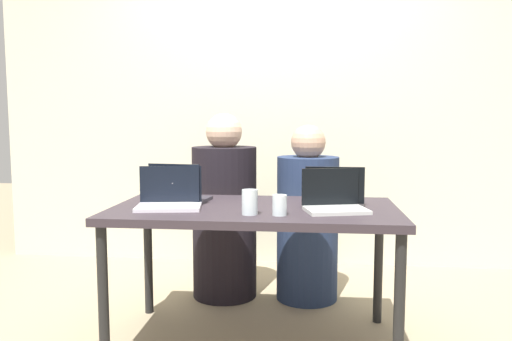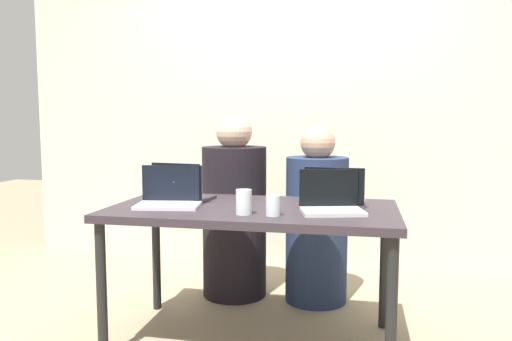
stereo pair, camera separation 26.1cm
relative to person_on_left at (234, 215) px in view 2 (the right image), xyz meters
The scene contains 11 objects.
ground_plane 0.91m from the person_on_left, 68.23° to the right, with size 12.00×12.00×0.00m, color gray.
back_wall 1.19m from the person_on_left, 72.24° to the left, with size 4.50×0.10×2.65m, color beige.
desk 0.74m from the person_on_left, 68.23° to the right, with size 1.46×0.77×0.72m.
person_on_left is the anchor object (origin of this frame).
person_on_right 0.54m from the person_on_left, ahead, with size 0.43×0.43×1.13m.
laptop_front_left 0.80m from the person_on_left, 101.85° to the right, with size 0.35×0.26×0.21m.
laptop_back_right 0.91m from the person_on_left, 39.29° to the right, with size 0.31×0.24×0.21m.
laptop_back_left 0.64m from the person_on_left, 104.30° to the right, with size 0.31×0.27×0.22m.
laptop_front_right 1.03m from the person_on_left, 47.86° to the right, with size 0.34×0.28×0.20m.
water_glass_center 0.96m from the person_on_left, 73.17° to the right, with size 0.08×0.08×0.12m.
water_glass_right 1.01m from the person_on_left, 65.14° to the right, with size 0.07×0.07×0.10m.
Camera 2 is at (0.53, -2.47, 1.17)m, focal length 35.00 mm.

